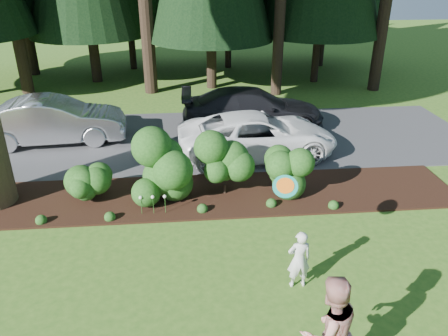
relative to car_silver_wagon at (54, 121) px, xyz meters
name	(u,v)px	position (x,y,z in m)	size (l,w,h in m)	color
ground	(163,275)	(3.97, -7.63, -0.83)	(80.00, 80.00, 0.00)	#33611B
mulch_bed	(167,197)	(3.97, -4.38, -0.80)	(16.00, 2.50, 0.05)	black
driveway	(170,140)	(3.97, -0.13, -0.81)	(22.00, 6.00, 0.03)	#38383A
shrub_row	(194,172)	(4.74, -4.49, -0.02)	(6.53, 1.60, 1.61)	#193F13
lily_cluster	(153,198)	(3.67, -5.23, -0.33)	(0.69, 0.09, 0.57)	#193F13
car_silver_wagon	(54,121)	(0.00, 0.00, 0.00)	(1.69, 4.84, 1.59)	#B5B5BA
car_white_suv	(258,135)	(6.88, -1.83, -0.08)	(2.37, 5.13, 1.43)	white
car_dark_suv	(253,109)	(7.11, 0.69, -0.03)	(2.16, 5.32, 1.54)	black
child	(299,259)	(6.65, -8.18, -0.19)	(0.46, 0.30, 1.26)	silver
adult	(329,331)	(6.54, -10.29, 0.12)	(0.92, 0.72, 1.90)	#A72016
frisbee	(285,186)	(6.33, -7.99, 1.33)	(0.51, 0.40, 0.36)	#1A907E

